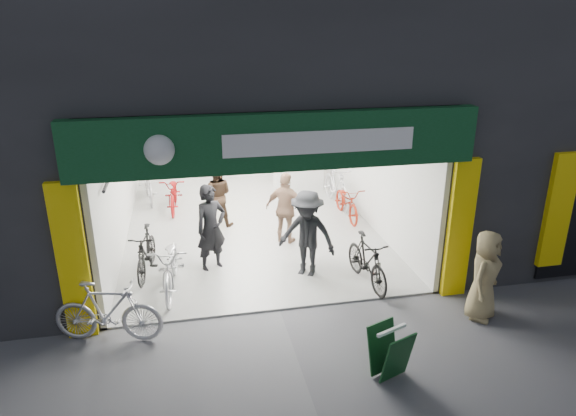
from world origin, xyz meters
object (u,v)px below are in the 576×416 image
object	(u,v)px
parked_bike	(108,312)
bike_left_front	(172,265)
pedestrian_near	(484,275)
bike_right_front	(367,261)
sandwich_board	(390,351)

from	to	relation	value
parked_bike	bike_left_front	bearing A→B (deg)	-20.14
pedestrian_near	parked_bike	bearing A→B (deg)	132.75
bike_left_front	pedestrian_near	distance (m)	5.53
bike_left_front	bike_right_front	xyz separation A→B (m)	(3.63, -0.54, -0.01)
bike_left_front	bike_right_front	size ratio (longest dim) A/B	1.18
bike_left_front	sandwich_board	size ratio (longest dim) A/B	2.56
bike_right_front	parked_bike	size ratio (longest dim) A/B	0.95
bike_left_front	parked_bike	xyz separation A→B (m)	(-0.97, -1.44, 0.01)
bike_right_front	pedestrian_near	size ratio (longest dim) A/B	1.04
bike_left_front	parked_bike	distance (m)	1.74
bike_left_front	sandwich_board	distance (m)	4.38
pedestrian_near	bike_left_front	bearing A→B (deg)	116.75
bike_right_front	sandwich_board	bearing A→B (deg)	-108.97
bike_right_front	parked_bike	distance (m)	4.69
bike_right_front	bike_left_front	bearing A→B (deg)	165.59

